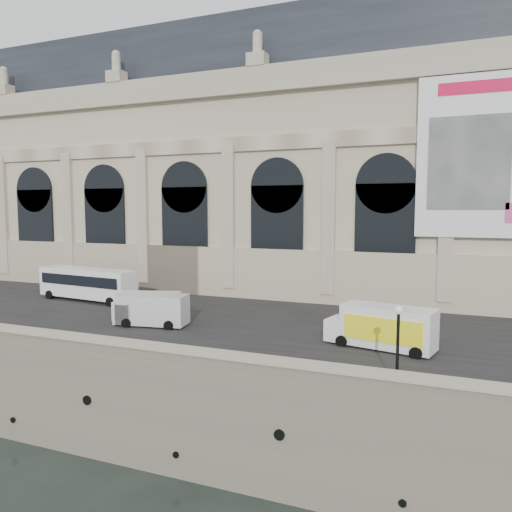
{
  "coord_description": "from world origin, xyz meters",
  "views": [
    {
      "loc": [
        21.9,
        -22.62,
        14.88
      ],
      "look_at": [
        3.81,
        22.0,
        10.24
      ],
      "focal_mm": 35.0,
      "sensor_mm": 36.0,
      "label": 1
    }
  ],
  "objects_px": {
    "van_c": "(145,307)",
    "van_b": "(149,310)",
    "box_truck": "(382,327)",
    "lamp_right": "(398,347)",
    "bus_left": "(87,283)"
  },
  "relations": [
    {
      "from": "bus_left",
      "to": "lamp_right",
      "type": "height_order",
      "value": "lamp_right"
    },
    {
      "from": "van_c",
      "to": "van_b",
      "type": "bearing_deg",
      "value": -45.76
    },
    {
      "from": "bus_left",
      "to": "van_c",
      "type": "xyz_separation_m",
      "value": [
        10.02,
        -5.09,
        -0.6
      ]
    },
    {
      "from": "van_b",
      "to": "van_c",
      "type": "distance_m",
      "value": 1.73
    },
    {
      "from": "box_truck",
      "to": "lamp_right",
      "type": "relative_size",
      "value": 1.73
    },
    {
      "from": "van_b",
      "to": "box_truck",
      "type": "height_order",
      "value": "box_truck"
    },
    {
      "from": "van_b",
      "to": "lamp_right",
      "type": "distance_m",
      "value": 19.92
    },
    {
      "from": "box_truck",
      "to": "lamp_right",
      "type": "height_order",
      "value": "lamp_right"
    },
    {
      "from": "van_c",
      "to": "bus_left",
      "type": "bearing_deg",
      "value": 153.06
    },
    {
      "from": "van_b",
      "to": "lamp_right",
      "type": "relative_size",
      "value": 1.38
    },
    {
      "from": "van_b",
      "to": "lamp_right",
      "type": "xyz_separation_m",
      "value": [
        18.86,
        -6.37,
        0.82
      ]
    },
    {
      "from": "bus_left",
      "to": "box_truck",
      "type": "relative_size",
      "value": 1.53
    },
    {
      "from": "lamp_right",
      "to": "van_c",
      "type": "bearing_deg",
      "value": 159.24
    },
    {
      "from": "box_truck",
      "to": "van_c",
      "type": "bearing_deg",
      "value": 177.31
    },
    {
      "from": "bus_left",
      "to": "lamp_right",
      "type": "distance_m",
      "value": 32.65
    }
  ]
}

